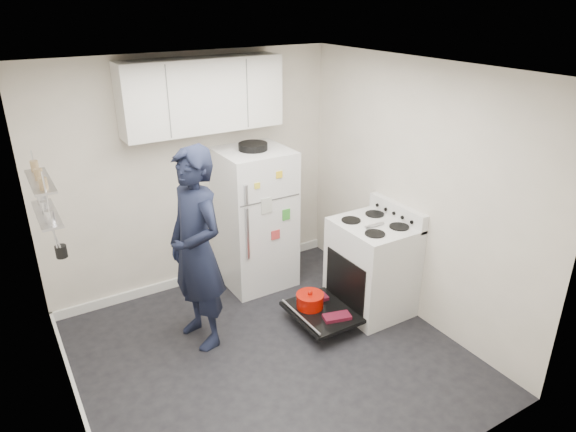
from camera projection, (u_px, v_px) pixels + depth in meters
room at (262, 235)px, 4.15m from camera, size 3.21×3.21×2.51m
electric_range at (371, 268)px, 5.15m from camera, size 0.66×0.76×1.10m
open_oven_door at (317, 307)px, 5.01m from camera, size 0.55×0.70×0.22m
refrigerator at (255, 218)px, 5.55m from camera, size 0.72×0.74×1.60m
upper_cabinets at (202, 95)px, 4.95m from camera, size 1.60×0.33×0.70m
wall_shelf_rack at (44, 198)px, 3.61m from camera, size 0.14×0.60×0.61m
person at (196, 250)px, 4.50m from camera, size 0.56×0.75×1.87m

